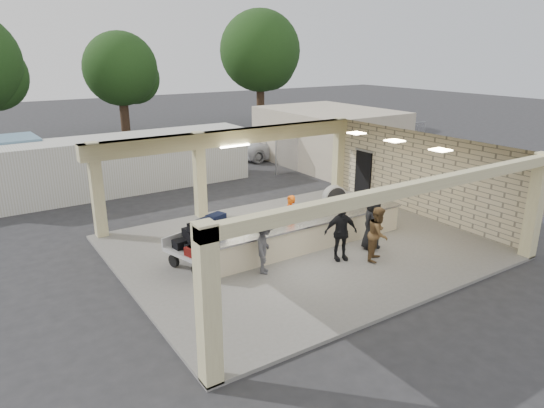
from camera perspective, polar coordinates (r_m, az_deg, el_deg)
ground at (r=16.98m, az=3.27°, el=-5.18°), size 120.00×120.00×0.00m
pavilion at (r=17.13m, az=2.60°, el=-0.15°), size 12.01×10.00×3.55m
baggage_counter at (r=16.39m, az=4.34°, el=-3.86°), size 8.20×0.58×0.98m
luggage_cart at (r=15.48m, az=-7.57°, el=-3.94°), size 2.86×2.19×1.48m
drum_fan at (r=20.40m, az=7.36°, el=0.75°), size 1.05×0.56×1.12m
baggage_handler at (r=17.04m, az=2.16°, el=-1.71°), size 0.39×0.64×1.67m
passenger_a at (r=15.86m, az=12.39°, el=-3.44°), size 0.93×0.77×1.77m
passenger_b at (r=15.64m, az=8.08°, el=-3.30°), size 1.17×0.73×1.87m
passenger_c at (r=14.61m, az=-0.85°, el=-5.02°), size 0.98×1.11×1.71m
passenger_d at (r=16.69m, az=11.71°, el=-2.15°), size 0.97×0.57×1.86m
car_white_a at (r=31.26m, az=-0.03°, el=6.91°), size 5.29×2.78×1.47m
car_white_b at (r=33.93m, az=7.51°, el=7.47°), size 4.17×1.65×1.30m
car_dark at (r=33.04m, az=-4.12°, el=7.30°), size 3.94×1.53×1.30m
container_white at (r=24.63m, az=-16.84°, el=4.62°), size 12.35×2.55×2.67m
fence at (r=30.15m, az=10.06°, el=6.85°), size 12.06×0.06×2.03m
tree_mid at (r=40.45m, az=-17.00°, el=14.66°), size 6.00×5.60×8.00m
tree_right at (r=44.52m, az=-1.16°, el=17.22°), size 7.20×7.00×10.00m
adjacent_building at (r=29.81m, az=6.66°, el=7.95°), size 6.00×8.00×3.20m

